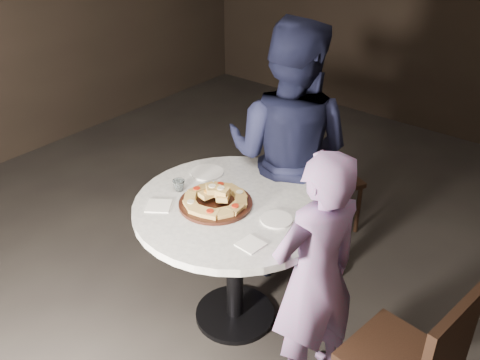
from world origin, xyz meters
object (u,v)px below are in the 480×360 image
object	(u,v)px
focaccia_pile	(216,197)
chair_far	(320,175)
diner_teal	(315,277)
chair_right	(417,359)
serving_board	(216,203)
water_glass	(179,185)
table	(234,227)
diner_navy	(288,154)

from	to	relation	value
focaccia_pile	chair_far	size ratio (longest dim) A/B	0.43
chair_far	diner_teal	distance (m)	1.43
focaccia_pile	chair_right	size ratio (longest dim) A/B	0.39
chair_right	focaccia_pile	bearing A→B (deg)	-84.25
serving_board	diner_teal	xyz separation A→B (m)	(0.67, -0.02, -0.15)
water_glass	diner_teal	bearing A→B (deg)	0.09
table	chair_right	world-z (taller)	chair_right
serving_board	diner_teal	world-z (taller)	diner_teal
serving_board	chair_far	bearing A→B (deg)	91.86
chair_far	diner_teal	xyz separation A→B (m)	(0.71, -1.23, 0.22)
water_glass	chair_right	bearing A→B (deg)	-0.41
water_glass	chair_right	world-z (taller)	chair_right
table	water_glass	size ratio (longest dim) A/B	19.13
diner_navy	focaccia_pile	bearing A→B (deg)	75.33
water_glass	chair_far	xyz separation A→B (m)	(0.23, 1.23, -0.39)
table	chair_right	bearing A→B (deg)	-5.06
focaccia_pile	water_glass	size ratio (longest dim) A/B	5.07
water_glass	diner_navy	bearing A→B (deg)	70.06
serving_board	diner_navy	size ratio (longest dim) A/B	0.23
table	diner_teal	size ratio (longest dim) A/B	0.97
chair_far	serving_board	bearing A→B (deg)	116.74
water_glass	table	bearing A→B (deg)	15.20
table	focaccia_pile	bearing A→B (deg)	-137.47
focaccia_pile	water_glass	distance (m)	0.26
focaccia_pile	chair_far	world-z (taller)	focaccia_pile
chair_far	diner_teal	bearing A→B (deg)	144.89
water_glass	diner_navy	distance (m)	0.77
chair_right	diner_navy	xyz separation A→B (m)	(-1.24, 0.73, 0.34)
table	focaccia_pile	size ratio (longest dim) A/B	3.77
diner_navy	table	bearing A→B (deg)	82.13
serving_board	chair_right	world-z (taller)	chair_right
table	diner_teal	bearing A→B (deg)	-8.64
water_glass	serving_board	bearing A→B (deg)	4.10
focaccia_pile	chair_right	xyz separation A→B (m)	(1.23, -0.03, -0.36)
table	serving_board	distance (m)	0.20
diner_teal	diner_navy	bearing A→B (deg)	-115.49
focaccia_pile	chair_right	distance (m)	1.29
table	focaccia_pile	distance (m)	0.23
focaccia_pile	chair_right	world-z (taller)	focaccia_pile
serving_board	diner_navy	xyz separation A→B (m)	(-0.00, 0.70, 0.02)
focaccia_pile	serving_board	bearing A→B (deg)	-73.42
table	focaccia_pile	world-z (taller)	focaccia_pile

